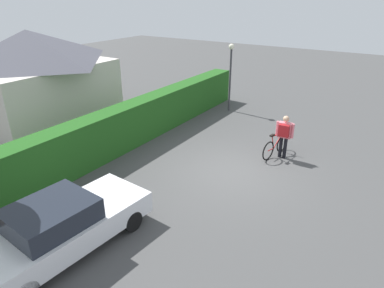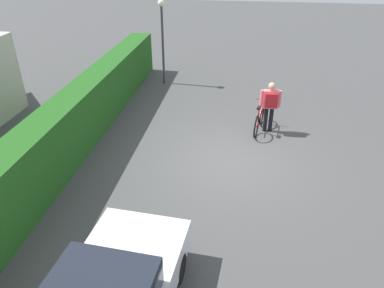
{
  "view_description": "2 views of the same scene",
  "coord_description": "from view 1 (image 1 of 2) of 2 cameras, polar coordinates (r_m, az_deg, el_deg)",
  "views": [
    {
      "loc": [
        -9.7,
        -4.51,
        5.81
      ],
      "look_at": [
        -1.28,
        0.92,
        1.32
      ],
      "focal_mm": 31.78,
      "sensor_mm": 36.0,
      "label": 1
    },
    {
      "loc": [
        -9.07,
        -0.14,
        5.65
      ],
      "look_at": [
        -1.21,
        0.99,
        1.14
      ],
      "focal_mm": 34.36,
      "sensor_mm": 36.0,
      "label": 2
    }
  ],
  "objects": [
    {
      "name": "house_distant",
      "position": [
        18.17,
        -25.05,
        10.4
      ],
      "size": [
        6.44,
        5.68,
        4.27
      ],
      "color": "beige",
      "rests_on": "ground"
    },
    {
      "name": "bicycle",
      "position": [
        13.42,
        13.81,
        -0.35
      ],
      "size": [
        1.71,
        0.54,
        0.98
      ],
      "color": "black",
      "rests_on": "ground"
    },
    {
      "name": "street_lamp",
      "position": [
        17.87,
        6.5,
        12.68
      ],
      "size": [
        0.28,
        0.28,
        3.47
      ],
      "color": "#38383D",
      "rests_on": "ground"
    },
    {
      "name": "person_rider",
      "position": [
        13.08,
        15.22,
        1.8
      ],
      "size": [
        0.37,
        0.68,
        1.68
      ],
      "color": "black",
      "rests_on": "ground"
    },
    {
      "name": "hedge_row",
      "position": [
        14.23,
        -9.93,
        3.43
      ],
      "size": [
        15.5,
        0.9,
        1.73
      ],
      "primitive_type": "cube",
      "color": "#20551A",
      "rests_on": "ground"
    },
    {
      "name": "ground_plane",
      "position": [
        12.17,
        6.93,
        -4.56
      ],
      "size": [
        60.0,
        60.0,
        0.0
      ],
      "primitive_type": "plane",
      "color": "#444444"
    },
    {
      "name": "parked_car_near",
      "position": [
        8.91,
        -21.09,
        -12.72
      ],
      "size": [
        4.45,
        2.07,
        1.4
      ],
      "color": "silver",
      "rests_on": "ground"
    }
  ]
}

